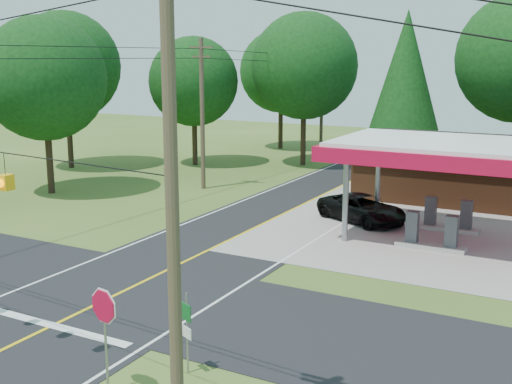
% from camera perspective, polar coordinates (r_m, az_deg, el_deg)
% --- Properties ---
extents(ground, '(120.00, 120.00, 0.00)m').
position_cam_1_polar(ground, '(25.27, -11.74, -8.69)').
color(ground, '#3B5C20').
rests_on(ground, ground).
extents(main_highway, '(8.00, 120.00, 0.02)m').
position_cam_1_polar(main_highway, '(25.27, -11.74, -8.67)').
color(main_highway, black).
rests_on(main_highway, ground).
extents(cross_road, '(70.00, 7.00, 0.02)m').
position_cam_1_polar(cross_road, '(25.26, -11.74, -8.66)').
color(cross_road, black).
rests_on(cross_road, ground).
extents(lane_center_yellow, '(0.15, 110.00, 0.00)m').
position_cam_1_polar(lane_center_yellow, '(25.26, -11.74, -8.64)').
color(lane_center_yellow, yellow).
rests_on(lane_center_yellow, main_highway).
extents(gas_canopy, '(10.60, 7.40, 4.88)m').
position_cam_1_polar(gas_canopy, '(31.94, 16.41, 3.30)').
color(gas_canopy, gray).
rests_on(gas_canopy, ground).
extents(convenience_store, '(16.40, 7.55, 3.80)m').
position_cam_1_polar(convenience_store, '(41.87, 20.46, 1.73)').
color(convenience_store, '#5A3119').
rests_on(convenience_store, ground).
extents(utility_pole_near_right, '(1.80, 0.30, 11.50)m').
position_cam_1_polar(utility_pole_near_right, '(13.83, -7.49, -0.01)').
color(utility_pole_near_right, '#473828').
rests_on(utility_pole_near_right, ground).
extents(utility_pole_far_left, '(1.80, 0.30, 10.00)m').
position_cam_1_polar(utility_pole_far_left, '(43.08, -4.81, 7.12)').
color(utility_pole_far_left, '#473828').
rests_on(utility_pole_far_left, ground).
extents(utility_pole_north, '(0.30, 0.30, 9.50)m').
position_cam_1_polar(utility_pole_north, '(57.47, 5.86, 7.85)').
color(utility_pole_north, '#473828').
rests_on(utility_pole_north, ground).
extents(treeline_backdrop, '(70.27, 51.59, 13.30)m').
position_cam_1_polar(treeline_backdrop, '(44.46, 9.25, 10.11)').
color(treeline_backdrop, '#332316').
rests_on(treeline_backdrop, ground).
extents(suv_car, '(7.03, 7.03, 1.46)m').
position_cam_1_polar(suv_car, '(35.19, 9.42, -1.47)').
color(suv_car, black).
rests_on(suv_car, ground).
extents(octagonal_stop_sign, '(0.99, 0.23, 2.94)m').
position_cam_1_polar(octagonal_stop_sign, '(17.49, -13.37, -10.50)').
color(octagonal_stop_sign, gray).
rests_on(octagonal_stop_sign, ground).
extents(route_sign_post, '(0.46, 0.22, 2.40)m').
position_cam_1_polar(route_sign_post, '(18.39, -6.20, -11.73)').
color(route_sign_post, gray).
rests_on(route_sign_post, ground).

